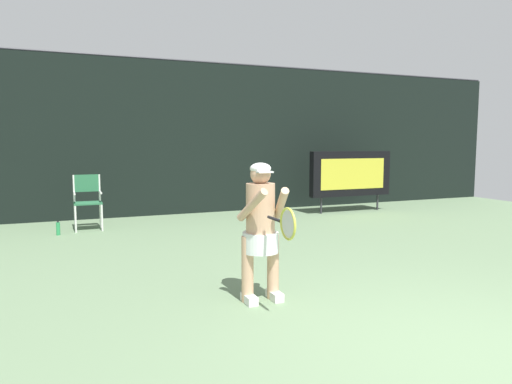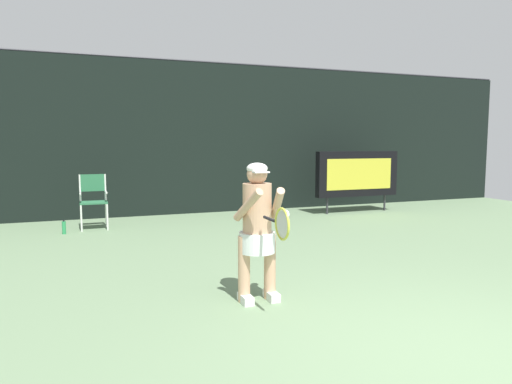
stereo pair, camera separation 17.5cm
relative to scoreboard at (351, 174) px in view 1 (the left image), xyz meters
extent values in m
cube|color=slate|center=(-3.51, -7.19, -0.96)|extent=(18.00, 22.00, 0.02)
cube|color=black|center=(-3.51, 1.31, 0.85)|extent=(18.00, 0.12, 3.60)
cylinder|color=#38383D|center=(-3.51, 1.31, 2.68)|extent=(18.00, 0.05, 0.05)
cube|color=black|center=(0.00, 0.00, 0.00)|extent=(2.20, 0.20, 1.10)
cube|color=gold|center=(0.00, -0.10, 0.00)|extent=(1.80, 0.01, 0.75)
cylinder|color=#2D2D33|center=(-0.83, 0.00, -0.75)|extent=(0.05, 0.05, 0.40)
cylinder|color=#2D2D33|center=(0.82, 0.00, -0.75)|extent=(0.05, 0.05, 0.40)
cylinder|color=white|center=(-6.37, -0.33, -0.69)|extent=(0.04, 0.04, 0.52)
cylinder|color=white|center=(-5.89, -0.33, -0.69)|extent=(0.04, 0.04, 0.52)
cylinder|color=white|center=(-6.37, 0.08, -0.69)|extent=(0.04, 0.04, 0.52)
cylinder|color=white|center=(-5.89, 0.08, -0.69)|extent=(0.04, 0.04, 0.52)
cube|color=#2A6943|center=(-6.13, -0.12, -0.41)|extent=(0.52, 0.44, 0.03)
cylinder|color=white|center=(-6.37, 0.08, -0.15)|extent=(0.04, 0.04, 0.56)
cylinder|color=white|center=(-5.89, 0.08, -0.15)|extent=(0.04, 0.04, 0.56)
cube|color=#2A6943|center=(-6.13, 0.08, -0.04)|extent=(0.48, 0.02, 0.34)
cylinder|color=white|center=(-6.37, -0.12, -0.21)|extent=(0.04, 0.44, 0.04)
cylinder|color=white|center=(-5.89, -0.12, -0.21)|extent=(0.04, 0.44, 0.04)
cylinder|color=#2C9352|center=(-6.68, -0.44, -0.83)|extent=(0.07, 0.07, 0.24)
cylinder|color=black|center=(-6.68, -0.44, -0.69)|extent=(0.03, 0.03, 0.03)
cube|color=white|center=(-4.77, -5.23, -0.90)|extent=(0.11, 0.26, 0.09)
cube|color=white|center=(-4.47, -5.23, -0.90)|extent=(0.11, 0.26, 0.09)
cylinder|color=tan|center=(-4.77, -5.18, -0.59)|extent=(0.13, 0.13, 0.72)
cylinder|color=tan|center=(-4.47, -5.18, -0.59)|extent=(0.13, 0.13, 0.72)
cylinder|color=white|center=(-4.62, -5.18, -0.31)|extent=(0.39, 0.39, 0.22)
cylinder|color=tan|center=(-4.62, -5.18, 0.05)|extent=(0.31, 0.31, 0.56)
sphere|color=tan|center=(-4.62, -5.18, 0.43)|extent=(0.22, 0.22, 0.22)
ellipsoid|color=white|center=(-4.62, -5.18, 0.49)|extent=(0.22, 0.22, 0.12)
cube|color=white|center=(-4.62, -5.28, 0.46)|extent=(0.17, 0.12, 0.02)
cylinder|color=tan|center=(-4.78, -5.34, 0.13)|extent=(0.20, 0.47, 0.38)
cylinder|color=tan|center=(-4.45, -5.34, 0.13)|extent=(0.20, 0.47, 0.38)
cylinder|color=white|center=(-4.43, -5.46, 0.02)|extent=(0.13, 0.13, 0.12)
cylinder|color=black|center=(-4.64, -5.57, 0.01)|extent=(0.03, 0.28, 0.03)
torus|color=#CED142|center=(-4.64, -5.87, 0.01)|extent=(0.02, 0.31, 0.31)
ellipsoid|color=silver|center=(-4.64, -5.87, 0.01)|extent=(0.01, 0.26, 0.26)
camera|label=1|loc=(-6.56, -9.74, 0.76)|focal=32.83mm
camera|label=2|loc=(-6.40, -9.80, 0.76)|focal=32.83mm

